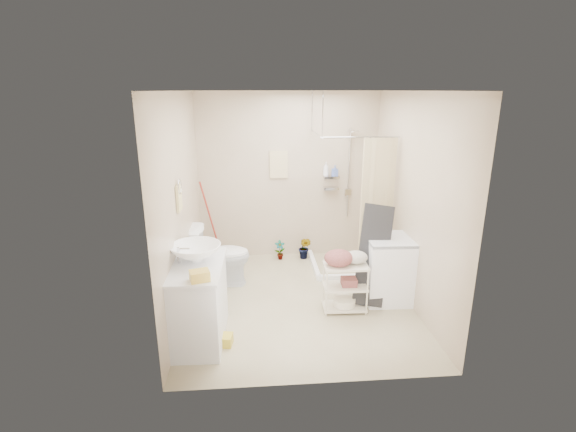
% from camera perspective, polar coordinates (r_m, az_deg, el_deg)
% --- Properties ---
extents(floor, '(3.20, 3.20, 0.00)m').
position_cam_1_polar(floor, '(5.50, 1.44, -11.44)').
color(floor, '#BDB28D').
rests_on(floor, ground).
extents(ceiling, '(2.80, 3.20, 0.04)m').
position_cam_1_polar(ceiling, '(4.84, 1.67, 16.76)').
color(ceiling, silver).
rests_on(ceiling, ground).
extents(wall_back, '(2.80, 0.04, 2.60)m').
position_cam_1_polar(wall_back, '(6.57, 0.04, 5.38)').
color(wall_back, '#C7B39A').
rests_on(wall_back, ground).
extents(wall_front, '(2.80, 0.04, 2.60)m').
position_cam_1_polar(wall_front, '(3.51, 4.37, -5.07)').
color(wall_front, '#C7B39A').
rests_on(wall_front, ground).
extents(wall_left, '(0.04, 3.20, 2.60)m').
position_cam_1_polar(wall_left, '(5.06, -14.41, 1.35)').
color(wall_left, '#C7B39A').
rests_on(wall_left, ground).
extents(wall_right, '(0.04, 3.20, 2.60)m').
position_cam_1_polar(wall_right, '(5.35, 16.64, 1.99)').
color(wall_right, '#C7B39A').
rests_on(wall_right, ground).
extents(vanity, '(0.59, 1.01, 0.87)m').
position_cam_1_polar(vanity, '(4.64, -12.16, -11.47)').
color(vanity, silver).
rests_on(vanity, ground).
extents(sink, '(0.57, 0.57, 0.18)m').
position_cam_1_polar(sink, '(4.51, -12.52, -4.91)').
color(sink, white).
rests_on(sink, vanity).
extents(counter_basket, '(0.21, 0.19, 0.10)m').
position_cam_1_polar(counter_basket, '(4.07, -11.99, -7.99)').
color(counter_basket, gold).
rests_on(counter_basket, vanity).
extents(floor_basket, '(0.32, 0.27, 0.16)m').
position_cam_1_polar(floor_basket, '(4.67, -8.93, -16.15)').
color(floor_basket, gold).
rests_on(floor_basket, ground).
extents(toilet, '(0.85, 0.51, 0.84)m').
position_cam_1_polar(toilet, '(5.85, -9.38, -5.31)').
color(toilet, silver).
rests_on(toilet, ground).
extents(mop, '(0.15, 0.15, 1.29)m').
position_cam_1_polar(mop, '(6.62, -10.79, -0.69)').
color(mop, '#A32B20').
rests_on(mop, ground).
extents(potted_plant_a, '(0.18, 0.14, 0.31)m').
position_cam_1_polar(potted_plant_a, '(6.67, -1.12, -4.69)').
color(potted_plant_a, brown).
rests_on(potted_plant_a, ground).
extents(potted_plant_b, '(0.26, 0.25, 0.37)m').
position_cam_1_polar(potted_plant_b, '(6.70, 2.31, -4.37)').
color(potted_plant_b, brown).
rests_on(potted_plant_b, ground).
extents(hanging_towel, '(0.28, 0.03, 0.42)m').
position_cam_1_polar(hanging_towel, '(6.50, -1.27, 7.05)').
color(hanging_towel, beige).
rests_on(hanging_towel, wall_back).
extents(towel_ring, '(0.04, 0.22, 0.34)m').
position_cam_1_polar(towel_ring, '(4.83, -14.70, 2.67)').
color(towel_ring, '#DAC981').
rests_on(towel_ring, wall_left).
extents(tp_holder, '(0.08, 0.12, 0.14)m').
position_cam_1_polar(tp_holder, '(5.28, -13.44, -4.56)').
color(tp_holder, white).
rests_on(tp_holder, wall_left).
extents(shower, '(1.10, 1.10, 2.10)m').
position_cam_1_polar(shower, '(6.22, 8.29, 2.19)').
color(shower, white).
rests_on(shower, ground).
extents(shampoo_bottle_a, '(0.09, 0.09, 0.22)m').
position_cam_1_polar(shampoo_bottle_a, '(6.55, 5.20, 6.41)').
color(shampoo_bottle_a, white).
rests_on(shampoo_bottle_a, shower).
extents(shampoo_bottle_b, '(0.10, 0.10, 0.17)m').
position_cam_1_polar(shampoo_bottle_b, '(6.55, 6.43, 6.17)').
color(shampoo_bottle_b, '#4F68B7').
rests_on(shampoo_bottle_b, shower).
extents(washing_machine, '(0.59, 0.61, 0.84)m').
position_cam_1_polar(washing_machine, '(5.52, 13.46, -7.02)').
color(washing_machine, white).
rests_on(washing_machine, ground).
extents(laundry_rack, '(0.53, 0.32, 0.72)m').
position_cam_1_polar(laundry_rack, '(5.17, 7.82, -9.07)').
color(laundry_rack, silver).
rests_on(laundry_rack, ground).
extents(ironing_board, '(0.38, 0.15, 1.31)m').
position_cam_1_polar(ironing_board, '(5.27, 11.58, -5.27)').
color(ironing_board, black).
rests_on(ironing_board, ground).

